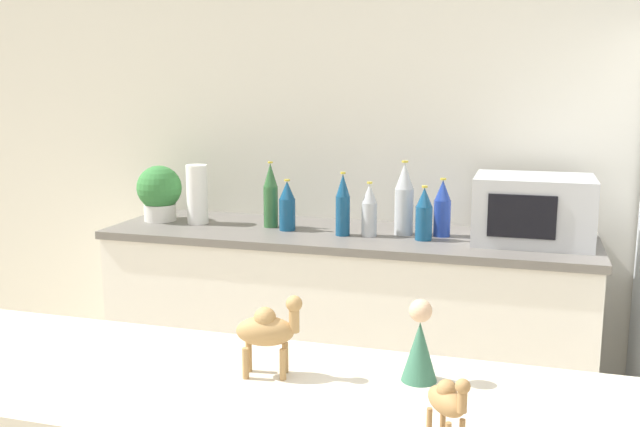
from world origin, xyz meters
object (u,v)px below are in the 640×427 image
back_bottle_3 (443,209)px  paper_towel_roll (197,194)px  camel_figurine (268,329)px  microwave (533,209)px  back_bottle_0 (404,199)px  camel_figurine_second (448,400)px  back_bottle_1 (343,205)px  wise_man_figurine_crimson (420,346)px  back_bottle_6 (369,210)px  potted_plant (159,192)px  back_bottle_2 (287,206)px  back_bottle_4 (424,214)px  back_bottle_5 (271,196)px

back_bottle_3 → paper_towel_roll: bearing=-178.0°
paper_towel_roll → camel_figurine: paper_towel_roll is taller
microwave → back_bottle_3: size_ratio=1.88×
back_bottle_0 → camel_figurine_second: size_ratio=2.70×
microwave → back_bottle_3: (-0.38, 0.02, -0.02)m
camel_figurine_second → back_bottle_1: bearing=109.3°
microwave → wise_man_figurine_crimson: size_ratio=2.97×
microwave → camel_figurine: bearing=-105.1°
back_bottle_6 → back_bottle_0: bearing=30.1°
potted_plant → back_bottle_6: potted_plant is taller
paper_towel_roll → wise_man_figurine_crimson: size_ratio=1.73×
camel_figurine → camel_figurine_second: camel_figurine is taller
potted_plant → back_bottle_0: back_bottle_0 is taller
camel_figurine → back_bottle_1: bearing=99.9°
microwave → back_bottle_1: same height
potted_plant → camel_figurine: potted_plant is taller
back_bottle_2 → back_bottle_4: 0.62m
back_bottle_0 → back_bottle_1: back_bottle_0 is taller
microwave → back_bottle_0: bearing=179.5°
potted_plant → paper_towel_roll: size_ratio=0.96×
camel_figurine_second → back_bottle_2: bearing=115.8°
back_bottle_2 → back_bottle_6: bearing=-2.9°
paper_towel_roll → camel_figurine: 2.08m
back_bottle_0 → camel_figurine: back_bottle_0 is taller
microwave → back_bottle_0: size_ratio=1.47×
camel_figurine → wise_man_figurine_crimson: 0.29m
back_bottle_4 → back_bottle_5: bearing=173.8°
camel_figurine_second → camel_figurine: bearing=155.6°
camel_figurine_second → back_bottle_0: bearing=101.7°
back_bottle_4 → microwave: bearing=10.9°
potted_plant → microwave: microwave is taller
camel_figurine → back_bottle_5: bearing=110.2°
back_bottle_6 → back_bottle_5: bearing=172.0°
back_bottle_2 → back_bottle_0: bearing=6.6°
camel_figurine → camel_figurine_second: size_ratio=1.35×
back_bottle_1 → back_bottle_3: (0.42, 0.11, -0.01)m
paper_towel_roll → wise_man_figurine_crimson: bearing=-52.9°
potted_plant → camel_figurine_second: size_ratio=2.22×
back_bottle_6 → camel_figurine_second: size_ratio=1.98×
back_bottle_0 → back_bottle_2: size_ratio=1.40×
back_bottle_2 → camel_figurine_second: 2.16m
back_bottle_0 → camel_figurine_second: (0.41, -2.00, 0.01)m
paper_towel_roll → back_bottle_4: (1.09, -0.06, -0.03)m
back_bottle_1 → back_bottle_2: (-0.27, 0.04, -0.02)m
back_bottle_4 → camel_figurine: 1.75m
potted_plant → paper_towel_roll: paper_towel_roll is taller
back_bottle_0 → back_bottle_5: back_bottle_0 is taller
back_bottle_4 → back_bottle_5: size_ratio=0.76×
back_bottle_0 → back_bottle_6: bearing=-149.9°
back_bottle_3 → back_bottle_5: back_bottle_5 is taller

